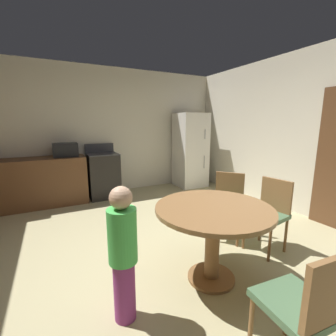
# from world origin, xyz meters

# --- Properties ---
(ground_plane) EXTENTS (14.00, 14.00, 0.00)m
(ground_plane) POSITION_xyz_m (0.00, 0.00, 0.00)
(ground_plane) COLOR tan
(wall_back) EXTENTS (5.56, 0.12, 2.70)m
(wall_back) POSITION_xyz_m (0.00, 3.19, 1.35)
(wall_back) COLOR silver
(wall_back) RESTS_ON ground
(wall_right) EXTENTS (0.12, 5.69, 2.70)m
(wall_right) POSITION_xyz_m (2.68, 0.34, 1.35)
(wall_right) COLOR silver
(wall_right) RESTS_ON ground
(kitchen_counter) EXTENTS (1.96, 0.60, 0.90)m
(kitchen_counter) POSITION_xyz_m (-1.50, 2.79, 0.45)
(kitchen_counter) COLOR brown
(kitchen_counter) RESTS_ON ground
(oven_range) EXTENTS (0.60, 0.60, 1.10)m
(oven_range) POSITION_xyz_m (-0.17, 2.79, 0.47)
(oven_range) COLOR black
(oven_range) RESTS_ON ground
(refrigerator) EXTENTS (0.68, 0.68, 1.76)m
(refrigerator) POSITION_xyz_m (1.93, 2.74, 0.88)
(refrigerator) COLOR white
(refrigerator) RESTS_ON ground
(microwave) EXTENTS (0.44, 0.32, 0.26)m
(microwave) POSITION_xyz_m (-0.85, 2.79, 1.03)
(microwave) COLOR black
(microwave) RESTS_ON kitchen_counter
(dining_table) EXTENTS (1.11, 1.11, 0.76)m
(dining_table) POSITION_xyz_m (0.24, -0.35, 0.60)
(dining_table) COLOR olive
(dining_table) RESTS_ON ground
(chair_east) EXTENTS (0.46, 0.46, 0.87)m
(chair_east) POSITION_xyz_m (1.21, -0.20, 0.50)
(chair_east) COLOR olive
(chair_east) RESTS_ON ground
(chair_northeast) EXTENTS (0.56, 0.56, 0.87)m
(chair_northeast) POSITION_xyz_m (0.98, 0.28, 0.50)
(chair_northeast) COLOR olive
(chair_northeast) RESTS_ON ground
(chair_south) EXTENTS (0.43, 0.43, 0.87)m
(chair_south) POSITION_xyz_m (0.16, -1.32, 0.50)
(chair_south) COLOR olive
(chair_south) RESTS_ON ground
(person_child) EXTENTS (0.24, 0.24, 1.09)m
(person_child) POSITION_xyz_m (-0.66, -0.42, 0.58)
(person_child) COLOR #8C337A
(person_child) RESTS_ON ground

